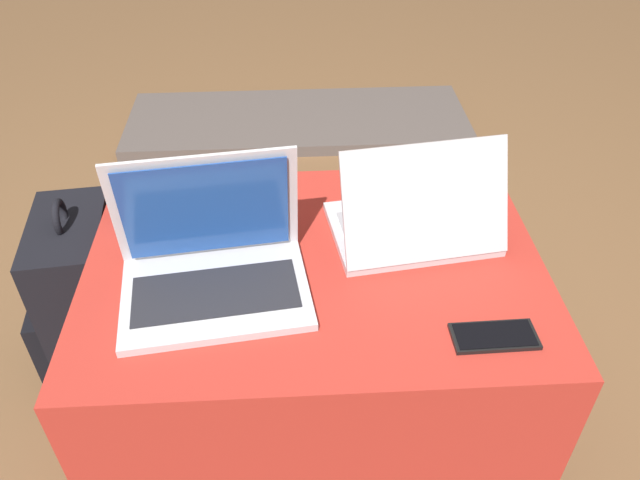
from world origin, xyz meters
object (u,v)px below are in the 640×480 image
object	(u,v)px
backpack	(82,299)
coffee_mug	(129,201)
cell_phone	(494,336)
laptop_far	(415,220)
laptop_near	(212,263)

from	to	relation	value
backpack	coffee_mug	world-z (taller)	coffee_mug
backpack	cell_phone	bearing A→B (deg)	58.23
coffee_mug	backpack	bearing A→B (deg)	171.21
cell_phone	laptop_far	bearing A→B (deg)	-163.12
laptop_near	backpack	xyz separation A→B (m)	(-0.37, 0.25, -0.31)
laptop_near	backpack	world-z (taller)	laptop_near
laptop_near	laptop_far	world-z (taller)	laptop_near
laptop_near	cell_phone	xyz separation A→B (m)	(0.49, -0.16, -0.05)
laptop_far	backpack	bearing A→B (deg)	-17.64
laptop_near	laptop_far	xyz separation A→B (m)	(0.40, 0.12, -0.00)
laptop_far	coffee_mug	world-z (taller)	laptop_far
laptop_near	cell_phone	size ratio (longest dim) A/B	2.47
laptop_near	coffee_mug	size ratio (longest dim) A/B	3.24
cell_phone	backpack	world-z (taller)	backpack
laptop_far	coffee_mug	distance (m)	0.60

